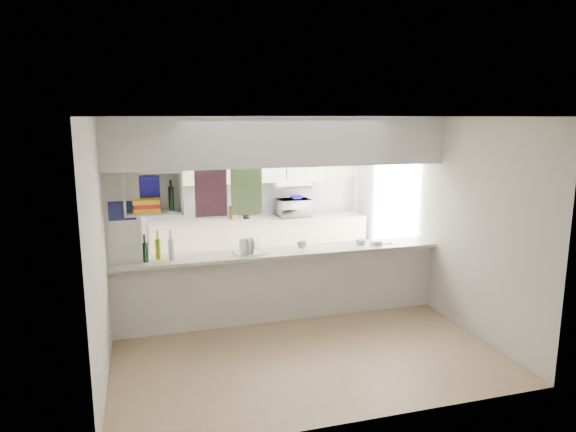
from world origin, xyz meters
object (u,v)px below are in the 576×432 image
object	(u,v)px
bowl	(296,198)
wine_bottles	(159,249)
dish_rack	(250,247)
microwave	(294,208)

from	to	relation	value
bowl	wine_bottles	xyz separation A→B (m)	(-2.35, -2.11, -0.20)
bowl	dish_rack	distance (m)	2.45
dish_rack	wine_bottles	bearing A→B (deg)	168.60
wine_bottles	microwave	bearing A→B (deg)	42.73
microwave	wine_bottles	size ratio (longest dim) A/B	1.46
dish_rack	wine_bottles	size ratio (longest dim) A/B	1.18
microwave	bowl	world-z (taller)	bowl
dish_rack	wine_bottles	distance (m)	1.10
bowl	dish_rack	world-z (taller)	bowl
bowl	dish_rack	size ratio (longest dim) A/B	0.51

